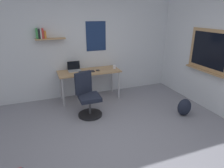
{
  "coord_description": "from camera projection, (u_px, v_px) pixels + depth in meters",
  "views": [
    {
      "loc": [
        -1.16,
        -2.6,
        2.16
      ],
      "look_at": [
        0.1,
        0.72,
        0.85
      ],
      "focal_mm": 31.83,
      "sensor_mm": 36.0,
      "label": 1
    }
  ],
  "objects": [
    {
      "name": "office_chair",
      "position": [
        88.0,
        97.0,
        4.27
      ],
      "size": [
        0.54,
        0.55,
        0.95
      ],
      "color": "black",
      "rests_on": "ground"
    },
    {
      "name": "backpack",
      "position": [
        184.0,
        107.0,
        4.32
      ],
      "size": [
        0.32,
        0.22,
        0.38
      ],
      "primitive_type": "ellipsoid",
      "color": "#1E2333",
      "rests_on": "ground"
    },
    {
      "name": "computer_mouse",
      "position": [
        98.0,
        70.0,
        4.95
      ],
      "size": [
        0.1,
        0.06,
        0.03
      ],
      "primitive_type": "ellipsoid",
      "color": "#262628",
      "rests_on": "desk"
    },
    {
      "name": "desk",
      "position": [
        89.0,
        74.0,
        4.98
      ],
      "size": [
        1.53,
        0.62,
        0.75
      ],
      "color": "tan",
      "rests_on": "ground"
    },
    {
      "name": "laptop",
      "position": [
        74.0,
        69.0,
        4.96
      ],
      "size": [
        0.31,
        0.21,
        0.23
      ],
      "color": "#ADAFB5",
      "rests_on": "desk"
    },
    {
      "name": "coffee_mug",
      "position": [
        114.0,
        67.0,
        5.14
      ],
      "size": [
        0.08,
        0.08,
        0.09
      ],
      "primitive_type": "cylinder",
      "color": "silver",
      "rests_on": "desk"
    },
    {
      "name": "wall_back",
      "position": [
        85.0,
        46.0,
        5.11
      ],
      "size": [
        5.0,
        0.3,
        2.6
      ],
      "color": "silver",
      "rests_on": "ground"
    },
    {
      "name": "keyboard",
      "position": [
        87.0,
        72.0,
        4.86
      ],
      "size": [
        0.37,
        0.13,
        0.02
      ],
      "primitive_type": "cube",
      "color": "black",
      "rests_on": "desk"
    },
    {
      "name": "ground_plane",
      "position": [
        122.0,
        144.0,
        3.41
      ],
      "size": [
        5.2,
        5.2,
        0.0
      ],
      "primitive_type": "plane",
      "color": "gray",
      "rests_on": "ground"
    }
  ]
}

